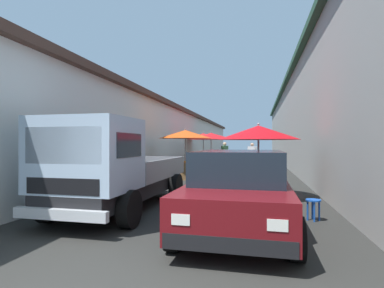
% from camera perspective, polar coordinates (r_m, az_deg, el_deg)
% --- Properties ---
extents(ground, '(90.00, 90.00, 0.00)m').
position_cam_1_polar(ground, '(15.94, 6.80, -5.66)').
color(ground, '#282826').
extents(building_left_whitewash, '(49.80, 7.50, 3.93)m').
position_cam_1_polar(building_left_whitewash, '(19.90, -12.55, 1.16)').
color(building_left_whitewash, silver).
rests_on(building_left_whitewash, ground).
extents(building_right_concrete, '(49.80, 7.50, 5.64)m').
position_cam_1_polar(building_right_concrete, '(18.84, 28.78, 3.83)').
color(building_right_concrete, gray).
rests_on(building_right_concrete, ground).
extents(fruit_stall_far_left, '(2.40, 2.40, 2.28)m').
position_cam_1_polar(fruit_stall_far_left, '(13.57, -1.38, 0.65)').
color(fruit_stall_far_left, '#9E9EA3').
rests_on(fruit_stall_far_left, ground).
extents(fruit_stall_mid_lane, '(2.56, 2.56, 2.41)m').
position_cam_1_polar(fruit_stall_mid_lane, '(21.60, 2.16, 0.71)').
color(fruit_stall_mid_lane, '#9E9EA3').
rests_on(fruit_stall_mid_lane, ground).
extents(fruit_stall_near_left, '(2.38, 2.38, 2.19)m').
position_cam_1_polar(fruit_stall_near_left, '(9.08, 12.25, 0.59)').
color(fruit_stall_near_left, '#9E9EA3').
rests_on(fruit_stall_near_left, ground).
extents(fruit_stall_far_right, '(2.70, 2.70, 2.30)m').
position_cam_1_polar(fruit_stall_far_right, '(17.92, 3.68, 0.66)').
color(fruit_stall_far_right, '#9E9EA3').
rests_on(fruit_stall_far_right, ground).
extents(hatchback_car, '(3.93, 1.96, 1.45)m').
position_cam_1_polar(hatchback_car, '(5.72, 8.93, -8.44)').
color(hatchback_car, '#600F14').
rests_on(hatchback_car, ground).
extents(delivery_truck, '(4.95, 2.03, 2.08)m').
position_cam_1_polar(delivery_truck, '(6.80, -15.92, -4.52)').
color(delivery_truck, black).
rests_on(delivery_truck, ground).
extents(vendor_by_crates, '(0.56, 0.44, 1.69)m').
position_cam_1_polar(vendor_by_crates, '(19.53, 6.17, -1.73)').
color(vendor_by_crates, navy).
rests_on(vendor_by_crates, ground).
extents(vendor_in_shade, '(0.39, 0.59, 1.64)m').
position_cam_1_polar(vendor_in_shade, '(19.80, 11.26, -1.80)').
color(vendor_in_shade, '#665B4C').
rests_on(vendor_in_shade, ground).
extents(parked_scooter, '(1.69, 0.41, 1.14)m').
position_cam_1_polar(parked_scooter, '(10.91, -11.29, -5.92)').
color(parked_scooter, black).
rests_on(parked_scooter, ground).
extents(plastic_stool, '(0.30, 0.30, 0.43)m').
position_cam_1_polar(plastic_stool, '(6.83, 21.85, -10.55)').
color(plastic_stool, '#194CB2').
rests_on(plastic_stool, ground).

